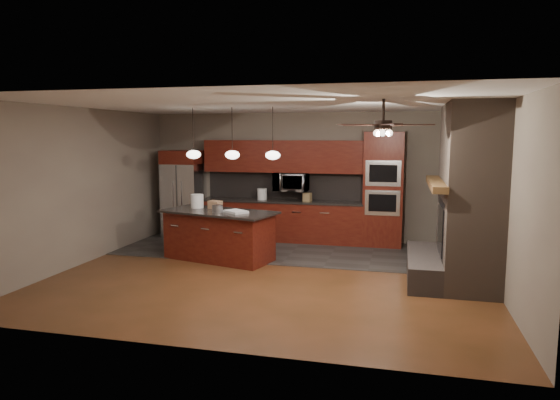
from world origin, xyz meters
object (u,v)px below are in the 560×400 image
(paint_can, at_px, (217,209))
(counter_bucket, at_px, (262,194))
(refrigerator, at_px, (184,194))
(kitchen_island, at_px, (219,235))
(paint_tray, at_px, (236,212))
(counter_box, at_px, (307,197))
(oven_tower, at_px, (383,189))
(cardboard_box, at_px, (215,205))
(white_bucket, at_px, (197,201))
(microwave, at_px, (291,182))

(paint_can, relative_size, counter_bucket, 0.80)
(refrigerator, height_order, counter_bucket, refrigerator)
(kitchen_island, xyz_separation_m, paint_tray, (0.38, -0.13, 0.48))
(paint_can, distance_m, counter_box, 2.40)
(oven_tower, relative_size, cardboard_box, 10.10)
(cardboard_box, distance_m, counter_box, 2.20)
(oven_tower, height_order, refrigerator, oven_tower)
(refrigerator, distance_m, counter_box, 2.86)
(kitchen_island, distance_m, counter_box, 2.35)
(white_bucket, height_order, paint_tray, white_bucket)
(oven_tower, bearing_deg, counter_box, -178.47)
(kitchen_island, relative_size, counter_bucket, 9.45)
(paint_can, bearing_deg, cardboard_box, 116.49)
(microwave, relative_size, kitchen_island, 0.32)
(counter_bucket, height_order, counter_box, counter_bucket)
(kitchen_island, bearing_deg, white_bucket, 168.80)
(white_bucket, relative_size, paint_tray, 0.63)
(kitchen_island, height_order, white_bucket, white_bucket)
(refrigerator, relative_size, cardboard_box, 8.36)
(oven_tower, relative_size, counter_box, 13.08)
(refrigerator, xyz_separation_m, white_bucket, (1.01, -1.59, 0.07))
(counter_bucket, distance_m, counter_box, 1.03)
(kitchen_island, relative_size, white_bucket, 8.71)
(kitchen_island, distance_m, cardboard_box, 0.61)
(paint_tray, xyz_separation_m, cardboard_box, (-0.55, 0.39, 0.05))
(kitchen_island, bearing_deg, oven_tower, 47.89)
(microwave, bearing_deg, oven_tower, -1.66)
(microwave, relative_size, refrigerator, 0.37)
(microwave, height_order, white_bucket, microwave)
(microwave, distance_m, white_bucket, 2.27)
(paint_can, bearing_deg, counter_bucket, 83.00)
(white_bucket, relative_size, cardboard_box, 1.12)
(cardboard_box, bearing_deg, counter_bucket, 93.84)
(paint_can, distance_m, counter_bucket, 2.09)
(paint_tray, bearing_deg, cardboard_box, -177.01)
(cardboard_box, bearing_deg, counter_box, 66.72)
(oven_tower, bearing_deg, counter_bucket, 179.84)
(kitchen_island, relative_size, paint_can, 11.82)
(oven_tower, height_order, microwave, oven_tower)
(refrigerator, bearing_deg, microwave, 3.03)
(paint_tray, bearing_deg, oven_tower, 77.38)
(refrigerator, xyz_separation_m, counter_box, (2.86, 0.03, 0.01))
(microwave, xyz_separation_m, paint_tray, (-0.55, -2.11, -0.36))
(microwave, bearing_deg, counter_box, -14.71)
(paint_can, relative_size, counter_box, 1.07)
(cardboard_box, relative_size, counter_bucket, 0.97)
(counter_bucket, bearing_deg, white_bucket, -116.38)
(kitchen_island, bearing_deg, paint_tray, -4.83)
(refrigerator, relative_size, white_bucket, 7.48)
(paint_can, xyz_separation_m, cardboard_box, (-0.20, 0.41, 0.01))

